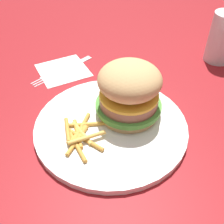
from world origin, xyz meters
name	(u,v)px	position (x,y,z in m)	size (l,w,h in m)	color
ground_plane	(101,135)	(0.00, 0.00, 0.00)	(1.60, 1.60, 0.00)	maroon
plate	(112,127)	(0.02, 0.00, 0.01)	(0.28, 0.28, 0.01)	white
sandwich	(129,90)	(0.07, 0.00, 0.06)	(0.12, 0.12, 0.10)	tan
fries_pile	(80,135)	(-0.04, 0.01, 0.02)	(0.10, 0.10, 0.01)	gold
napkin	(63,70)	(0.07, 0.22, 0.00)	(0.11, 0.11, 0.00)	white
fork	(62,69)	(0.07, 0.22, 0.00)	(0.17, 0.03, 0.00)	silver
drink_glass	(221,41)	(0.39, 0.00, 0.05)	(0.07, 0.07, 0.12)	silver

